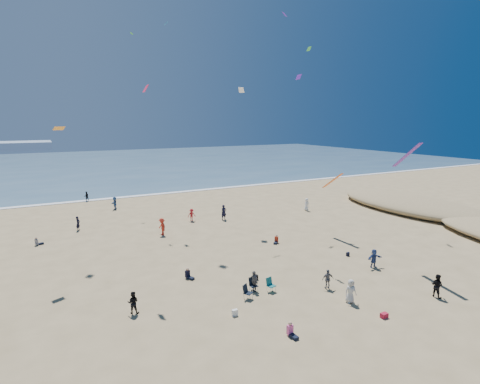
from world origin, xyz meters
TOP-DOWN VIEW (x-y plane):
  - ground at (0.00, 0.00)m, footprint 220.00×220.00m
  - ocean at (0.00, 95.00)m, footprint 220.00×100.00m
  - surf_line at (0.00, 45.00)m, footprint 220.00×1.20m
  - standing_flyers at (3.39, 17.74)m, footprint 34.14×45.77m
  - seated_group at (-0.06, 9.15)m, footprint 22.01×32.23m
  - chair_cluster at (2.38, 6.07)m, footprint 2.77×1.53m
  - white_tote at (-0.41, 4.22)m, footprint 0.35×0.20m
  - black_backpack at (3.49, 8.20)m, footprint 0.30×0.22m
  - cooler at (7.60, -0.38)m, footprint 0.45×0.30m
  - navy_bag at (13.37, 8.68)m, footprint 0.28×0.18m
  - kites_aloft at (9.75, 12.99)m, footprint 47.31×46.18m

SIDE VIEW (x-z plane):
  - ground at x=0.00m, z-range 0.00..0.00m
  - ocean at x=0.00m, z-range 0.00..0.06m
  - surf_line at x=0.00m, z-range 0.00..0.08m
  - cooler at x=7.60m, z-range 0.00..0.30m
  - navy_bag at x=13.37m, z-range 0.00..0.34m
  - black_backpack at x=3.49m, z-range 0.00..0.38m
  - white_tote at x=-0.41m, z-range 0.00..0.40m
  - seated_group at x=-0.06m, z-range 0.00..0.84m
  - chair_cluster at x=2.38m, z-range 0.00..1.00m
  - standing_flyers at x=3.39m, z-range -0.11..1.76m
  - kites_aloft at x=9.75m, z-range 1.32..27.86m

